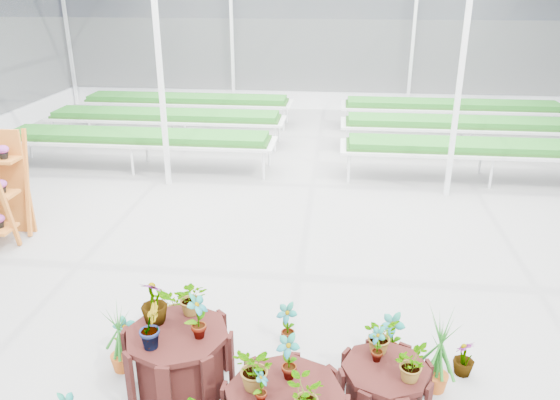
# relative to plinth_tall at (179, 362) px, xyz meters

# --- Properties ---
(ground_plane) EXTENTS (24.00, 24.00, 0.00)m
(ground_plane) POSITION_rel_plinth_tall_xyz_m (0.92, 2.38, -0.39)
(ground_plane) COLOR gray
(ground_plane) RESTS_ON ground
(greenhouse_shell) EXTENTS (18.00, 24.00, 4.50)m
(greenhouse_shell) POSITION_rel_plinth_tall_xyz_m (0.92, 2.38, 1.86)
(greenhouse_shell) COLOR white
(greenhouse_shell) RESTS_ON ground
(steel_frame) EXTENTS (18.00, 24.00, 4.50)m
(steel_frame) POSITION_rel_plinth_tall_xyz_m (0.92, 2.38, 1.86)
(steel_frame) COLOR silver
(steel_frame) RESTS_ON ground
(nursery_benches) EXTENTS (16.00, 7.00, 0.84)m
(nursery_benches) POSITION_rel_plinth_tall_xyz_m (0.92, 9.58, 0.03)
(nursery_benches) COLOR silver
(nursery_benches) RESTS_ON ground
(plinth_tall) EXTENTS (1.17, 1.17, 0.77)m
(plinth_tall) POSITION_rel_plinth_tall_xyz_m (0.00, 0.00, 0.00)
(plinth_tall) COLOR black
(plinth_tall) RESTS_ON ground
(plinth_low) EXTENTS (1.18, 1.18, 0.43)m
(plinth_low) POSITION_rel_plinth_tall_xyz_m (2.20, 0.10, -0.17)
(plinth_low) COLOR black
(plinth_low) RESTS_ON ground
(nursery_plants) EXTENTS (4.31, 2.91, 1.29)m
(nursery_plants) POSITION_rel_plinth_tall_xyz_m (0.75, 0.09, 0.13)
(nursery_plants) COLOR #1F631D
(nursery_plants) RESTS_ON ground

